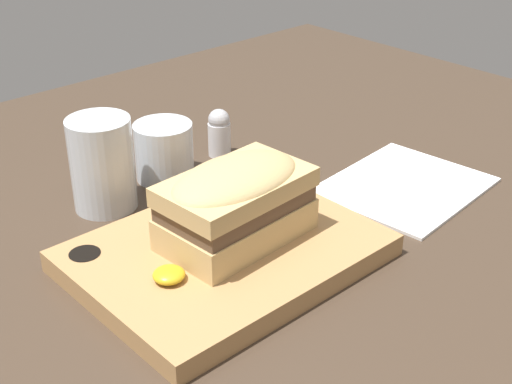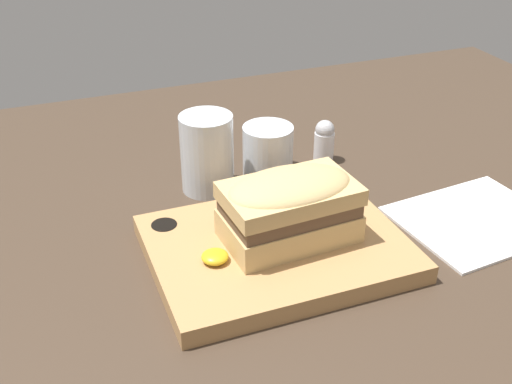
% 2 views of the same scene
% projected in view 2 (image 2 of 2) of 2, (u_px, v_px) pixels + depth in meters
% --- Properties ---
extents(dining_table, '(1.47, 1.23, 0.02)m').
position_uv_depth(dining_table, '(299.00, 257.00, 0.81)').
color(dining_table, '#423326').
rests_on(dining_table, ground).
extents(serving_board, '(0.31, 0.23, 0.02)m').
position_uv_depth(serving_board, '(276.00, 249.00, 0.78)').
color(serving_board, tan).
rests_on(serving_board, dining_table).
extents(sandwich, '(0.16, 0.10, 0.09)m').
position_uv_depth(sandwich, '(291.00, 206.00, 0.76)').
color(sandwich, tan).
rests_on(sandwich, serving_board).
extents(mustard_dollop, '(0.03, 0.03, 0.01)m').
position_uv_depth(mustard_dollop, '(215.00, 257.00, 0.74)').
color(mustard_dollop, gold).
rests_on(mustard_dollop, serving_board).
extents(water_glass, '(0.08, 0.08, 0.11)m').
position_uv_depth(water_glass, '(207.00, 158.00, 0.91)').
color(water_glass, silver).
rests_on(water_glass, dining_table).
extents(wine_glass, '(0.08, 0.08, 0.07)m').
position_uv_depth(wine_glass, '(268.00, 153.00, 0.97)').
color(wine_glass, silver).
rests_on(wine_glass, dining_table).
extents(napkin, '(0.22, 0.19, 0.00)m').
position_uv_depth(napkin, '(476.00, 220.00, 0.86)').
color(napkin, white).
rests_on(napkin, dining_table).
extents(salt_shaker, '(0.03, 0.03, 0.07)m').
position_uv_depth(salt_shaker, '(324.00, 141.00, 1.00)').
color(salt_shaker, white).
rests_on(salt_shaker, dining_table).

